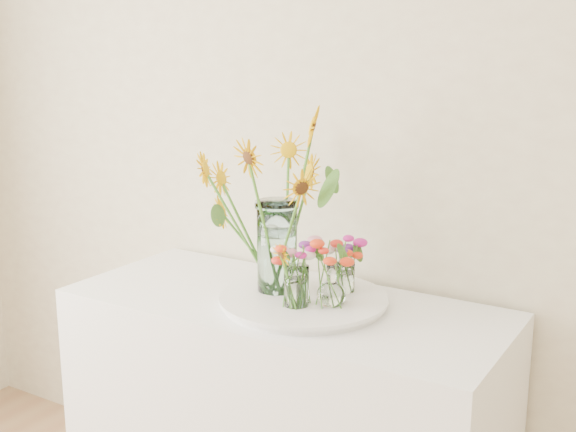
# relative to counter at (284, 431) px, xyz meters

# --- Properties ---
(counter) EXTENTS (1.40, 0.60, 0.90)m
(counter) POSITION_rel_counter_xyz_m (0.00, 0.00, 0.00)
(counter) COLOR white
(counter) RESTS_ON ground_plane
(tray) EXTENTS (0.50, 0.50, 0.02)m
(tray) POSITION_rel_counter_xyz_m (0.07, -0.00, 0.46)
(tray) COLOR white
(tray) RESTS_ON counter
(mason_jar) EXTENTS (0.16, 0.16, 0.29)m
(mason_jar) POSITION_rel_counter_xyz_m (-0.03, 0.01, 0.62)
(mason_jar) COLOR #C4EEF3
(mason_jar) RESTS_ON tray
(sunflower_bouquet) EXTENTS (1.07, 1.07, 0.58)m
(sunflower_bouquet) POSITION_rel_counter_xyz_m (-0.03, 0.01, 0.77)
(sunflower_bouquet) COLOR #DBA104
(sunflower_bouquet) RESTS_ON tray
(small_vase_a) EXTENTS (0.09, 0.09, 0.13)m
(small_vase_a) POSITION_rel_counter_xyz_m (0.10, -0.08, 0.54)
(small_vase_a) COLOR white
(small_vase_a) RESTS_ON tray
(wildflower_posy_a) EXTENTS (0.19, 0.19, 0.22)m
(wildflower_posy_a) POSITION_rel_counter_xyz_m (0.10, -0.08, 0.58)
(wildflower_posy_a) COLOR red
(wildflower_posy_a) RESTS_ON tray
(small_vase_b) EXTENTS (0.10, 0.10, 0.13)m
(small_vase_b) POSITION_rel_counter_xyz_m (0.18, -0.02, 0.54)
(small_vase_b) COLOR white
(small_vase_b) RESTS_ON tray
(wildflower_posy_b) EXTENTS (0.23, 0.23, 0.22)m
(wildflower_posy_b) POSITION_rel_counter_xyz_m (0.18, -0.02, 0.58)
(wildflower_posy_b) COLOR red
(wildflower_posy_b) RESTS_ON tray
(small_vase_c) EXTENTS (0.06, 0.06, 0.10)m
(small_vase_c) POSITION_rel_counter_xyz_m (0.16, 0.11, 0.52)
(small_vase_c) COLOR white
(small_vase_c) RESTS_ON tray
(wildflower_posy_c) EXTENTS (0.17, 0.17, 0.19)m
(wildflower_posy_c) POSITION_rel_counter_xyz_m (0.16, 0.11, 0.57)
(wildflower_posy_c) COLOR red
(wildflower_posy_c) RESTS_ON tray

